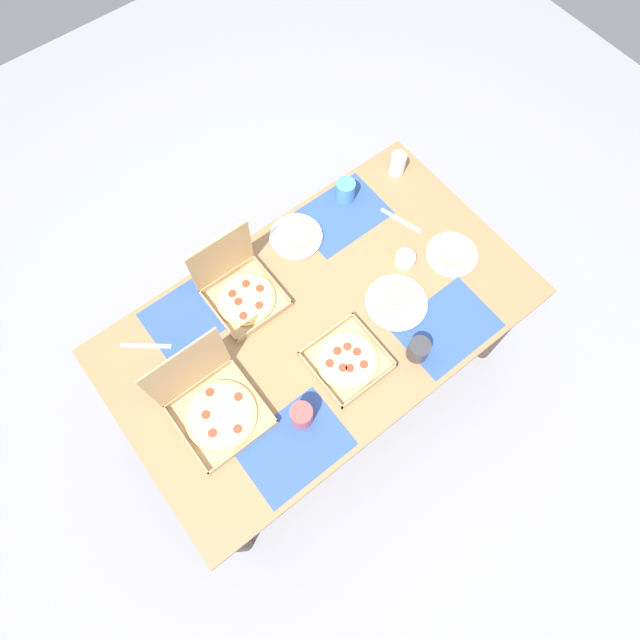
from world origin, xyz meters
The scene contains 19 objects.
ground_plane centered at (0.00, 0.00, 0.00)m, with size 6.00×6.00×0.00m, color gray.
dining_table centered at (0.00, 0.00, 0.64)m, with size 1.61×0.94×0.74m.
placemat_near_left centered at (-0.36, -0.32, 0.74)m, with size 0.36×0.26×0.00m, color #2D4C9E.
placemat_near_right centered at (0.36, -0.32, 0.74)m, with size 0.36×0.26×0.00m, color #2D4C9E.
placemat_far_left centered at (-0.36, 0.32, 0.74)m, with size 0.36×0.26×0.00m, color #2D4C9E.
placemat_far_right centered at (0.36, 0.32, 0.74)m, with size 0.36×0.26×0.00m, color #2D4C9E.
pizza_box_center centered at (-0.17, 0.27, 0.79)m, with size 0.26×0.26×0.29m.
pizza_box_edge_far centered at (-0.02, -0.19, 0.75)m, with size 0.26×0.26×0.04m.
pizza_box_corner_right centered at (-0.50, -0.04, 0.79)m, with size 0.29×0.30×0.33m.
plate_near_right centered at (0.58, -0.10, 0.75)m, with size 0.20×0.20×0.03m.
plate_far_right centered at (0.15, 0.34, 0.75)m, with size 0.21×0.21×0.03m.
plate_far_left centered at (0.27, -0.12, 0.75)m, with size 0.24×0.24×0.03m.
cup_spare centered at (0.69, 0.35, 0.79)m, with size 0.06×0.06×0.10m, color silver.
cup_dark centered at (0.20, -0.33, 0.79)m, with size 0.08×0.08×0.09m, color #333338.
cup_clear_right centered at (0.43, 0.38, 0.79)m, with size 0.08×0.08×0.09m, color teal.
cup_red centered at (-0.28, -0.26, 0.79)m, with size 0.08×0.08×0.10m, color #BF4742.
condiment_bowl centered at (0.42, -0.01, 0.76)m, with size 0.08×0.08×0.04m, color white.
fork_by_near_left centered at (0.54, 0.15, 0.74)m, with size 0.19×0.02×0.01m, color #B7B7BC.
fork_by_far_right centered at (-0.57, 0.31, 0.74)m, with size 0.19×0.02×0.01m, color #B7B7BC.
Camera 1 is at (-0.48, -0.62, 2.60)m, focal length 29.97 mm.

